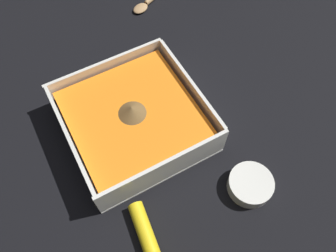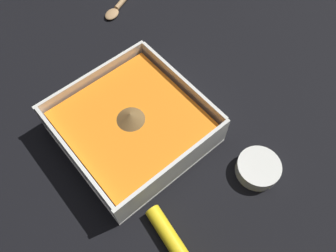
{
  "view_description": "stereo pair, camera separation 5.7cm",
  "coord_description": "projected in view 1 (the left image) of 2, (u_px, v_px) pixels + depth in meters",
  "views": [
    {
      "loc": [
        -0.09,
        -0.26,
        0.53
      ],
      "look_at": [
        0.05,
        -0.01,
        0.04
      ],
      "focal_mm": 35.0,
      "sensor_mm": 36.0,
      "label": 1
    },
    {
      "loc": [
        -0.14,
        -0.23,
        0.53
      ],
      "look_at": [
        0.05,
        -0.01,
        0.04
      ],
      "focal_mm": 35.0,
      "sensor_mm": 36.0,
      "label": 2
    }
  ],
  "objects": [
    {
      "name": "ground_plane",
      "position": [
        144.0,
        143.0,
        0.6
      ],
      "size": [
        4.0,
        4.0,
        0.0
      ],
      "primitive_type": "plane",
      "color": "black"
    },
    {
      "name": "square_dish",
      "position": [
        135.0,
        120.0,
        0.59
      ],
      "size": [
        0.24,
        0.24,
        0.07
      ],
      "color": "silver",
      "rests_on": "ground_plane"
    },
    {
      "name": "spice_bowl",
      "position": [
        250.0,
        185.0,
        0.54
      ],
      "size": [
        0.07,
        0.07,
        0.03
      ],
      "color": "silver",
      "rests_on": "ground_plane"
    }
  ]
}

